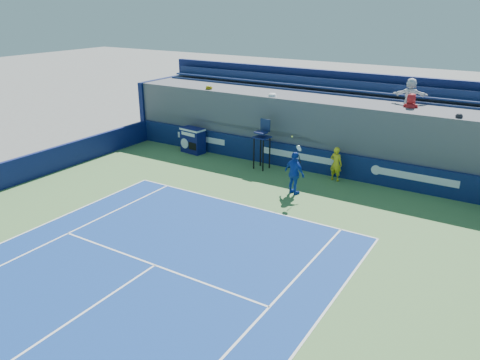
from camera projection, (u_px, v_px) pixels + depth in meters
The scene contains 6 objects.
ball_person at pixel (336, 164), 21.54m from camera, with size 0.59×0.39×1.62m, color yellow.
back_hoarding at pixel (300, 158), 23.05m from camera, with size 20.40×0.21×1.20m.
match_clock at pixel (193, 140), 25.61m from camera, with size 1.40×0.88×1.40m.
umpire_chair at pixel (262, 139), 22.86m from camera, with size 0.77×0.77×2.48m.
tennis_player at pixel (295, 173), 19.97m from camera, with size 1.19×0.81×2.57m.
stadium_seating at pixel (318, 125), 24.23m from camera, with size 21.00×4.05×4.57m.
Camera 1 is at (9.07, -3.08, 7.81)m, focal length 35.00 mm.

